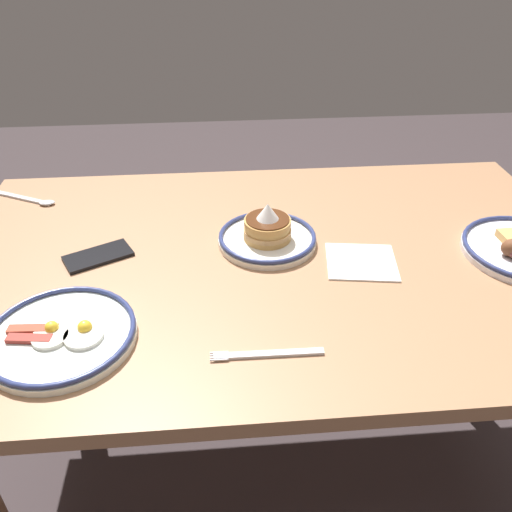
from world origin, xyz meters
TOP-DOWN VIEW (x-y plane):
  - ground_plane at (0.00, 0.00)m, footprint 6.00×6.00m
  - dining_table at (0.00, 0.00)m, footprint 1.46×0.91m
  - plate_near_main at (0.01, -0.05)m, footprint 0.23×0.23m
  - plate_center_pancakes at (0.42, 0.24)m, footprint 0.27×0.27m
  - cell_phone at (0.39, -0.02)m, footprint 0.16×0.13m
  - paper_napkin at (-0.18, 0.05)m, footprint 0.17×0.16m
  - fork_near at (0.05, 0.31)m, footprint 0.20×0.02m
  - tea_spoon at (0.61, -0.31)m, footprint 0.18×0.10m

SIDE VIEW (x-z plane):
  - ground_plane at x=0.00m, z-range 0.00..0.00m
  - dining_table at x=0.00m, z-range 0.25..0.99m
  - paper_napkin at x=-0.18m, z-range 0.74..0.75m
  - fork_near at x=0.05m, z-range 0.74..0.75m
  - cell_phone at x=0.39m, z-range 0.74..0.75m
  - tea_spoon at x=0.61m, z-range 0.74..0.75m
  - plate_center_pancakes at x=0.42m, z-range 0.73..0.77m
  - plate_near_main at x=0.01m, z-range 0.71..0.82m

